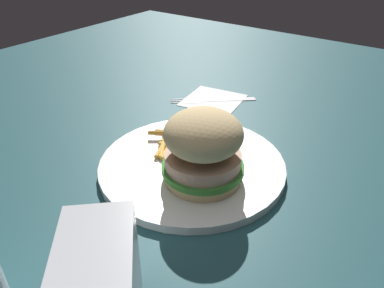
{
  "coord_description": "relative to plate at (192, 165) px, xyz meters",
  "views": [
    {
      "loc": [
        -0.23,
        0.34,
        0.31
      ],
      "look_at": [
        0.03,
        -0.02,
        0.04
      ],
      "focal_mm": 34.28,
      "sensor_mm": 36.0,
      "label": 1
    }
  ],
  "objects": [
    {
      "name": "ground_plane",
      "position": [
        -0.03,
        0.02,
        -0.01
      ],
      "size": [
        1.6,
        1.6,
        0.0
      ],
      "primitive_type": "plane",
      "color": "#1E474C"
    },
    {
      "name": "plate",
      "position": [
        0.0,
        0.0,
        0.0
      ],
      "size": [
        0.27,
        0.27,
        0.01
      ],
      "primitive_type": "cylinder",
      "color": "white",
      "rests_on": "ground_plane"
    },
    {
      "name": "sandwich",
      "position": [
        -0.04,
        0.02,
        0.06
      ],
      "size": [
        0.11,
        0.11,
        0.1
      ],
      "color": "tan",
      "rests_on": "plate"
    },
    {
      "name": "fries_pile",
      "position": [
        0.05,
        -0.02,
        0.01
      ],
      "size": [
        0.09,
        0.1,
        0.01
      ],
      "color": "gold",
      "rests_on": "plate"
    },
    {
      "name": "napkin",
      "position": [
        0.1,
        -0.22,
        -0.01
      ],
      "size": [
        0.13,
        0.13,
        0.0
      ],
      "primitive_type": "cube",
      "rotation": [
        0.0,
        0.0,
        0.15
      ],
      "color": "white",
      "rests_on": "ground_plane"
    },
    {
      "name": "fork",
      "position": [
        0.1,
        -0.22,
        -0.0
      ],
      "size": [
        0.14,
        0.12,
        0.0
      ],
      "color": "silver",
      "rests_on": "napkin"
    },
    {
      "name": "napkin_dispenser",
      "position": [
        -0.08,
        0.24,
        0.05
      ],
      "size": [
        0.11,
        0.11,
        0.11
      ],
      "primitive_type": "cube",
      "rotation": [
        0.0,
        0.0,
        5.46
      ],
      "color": "#B7BABF",
      "rests_on": "ground_plane"
    }
  ]
}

